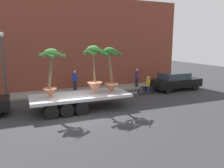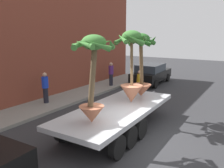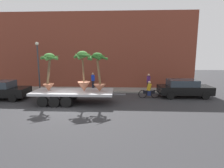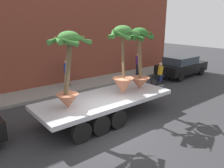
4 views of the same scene
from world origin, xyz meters
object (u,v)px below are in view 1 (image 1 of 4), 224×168
pedestrian_far_left (75,80)px  potted_palm_rear (94,72)px  parked_car (175,81)px  flatbed_trailer (77,98)px  potted_palm_front (51,70)px  cyclist (148,86)px  potted_palm_middle (110,69)px  street_lamp (3,57)px  pedestrian_near_gate (137,77)px

pedestrian_far_left → potted_palm_rear: bearing=-88.8°
parked_car → pedestrian_far_left: pedestrian_far_left is taller
flatbed_trailer → pedestrian_far_left: pedestrian_far_left is taller
flatbed_trailer → potted_palm_front: size_ratio=2.48×
cyclist → parked_car: size_ratio=0.40×
flatbed_trailer → parked_car: 9.91m
cyclist → parked_car: 3.18m
potted_palm_middle → pedestrian_far_left: 5.52m
flatbed_trailer → parked_car: (9.59, 2.49, 0.05)m
cyclist → street_lamp: bearing=168.7°
cyclist → potted_palm_middle: bearing=-153.7°
pedestrian_near_gate → parked_car: bearing=-34.5°
flatbed_trailer → pedestrian_near_gate: 8.08m
potted_palm_rear → pedestrian_far_left: 5.45m
parked_car → pedestrian_near_gate: pedestrian_near_gate is taller
parked_car → potted_palm_rear: bearing=-162.7°
potted_palm_middle → pedestrian_near_gate: size_ratio=1.74×
potted_palm_rear → potted_palm_middle: 1.15m
potted_palm_front → street_lamp: 5.13m
pedestrian_near_gate → potted_palm_front: bearing=-151.1°
flatbed_trailer → street_lamp: (-4.32, 4.16, 2.45)m
flatbed_trailer → potted_palm_rear: potted_palm_rear is taller
parked_car → pedestrian_far_left: size_ratio=2.70×
pedestrian_far_left → cyclist: bearing=-29.8°
flatbed_trailer → potted_palm_middle: potted_palm_middle is taller
potted_palm_middle → potted_palm_front: potted_palm_middle is taller
street_lamp → pedestrian_far_left: bearing=10.2°
pedestrian_far_left → street_lamp: 5.85m
potted_palm_middle → pedestrian_far_left: potted_palm_middle is taller
potted_palm_rear → pedestrian_near_gate: bearing=39.5°
potted_palm_rear → street_lamp: 6.99m
potted_palm_middle → pedestrian_far_left: size_ratio=1.74×
potted_palm_front → parked_car: size_ratio=0.63×
potted_palm_rear → flatbed_trailer: bearing=172.4°
flatbed_trailer → potted_palm_middle: (2.27, -0.05, 1.74)m
potted_palm_rear → pedestrian_near_gate: size_ratio=1.81×
flatbed_trailer → street_lamp: 6.48m
flatbed_trailer → pedestrian_far_left: (1.02, 5.12, 0.27)m
pedestrian_far_left → parked_car: bearing=-17.1°
parked_car → street_lamp: bearing=173.2°
potted_palm_rear → cyclist: 6.00m
potted_palm_middle → street_lamp: (-6.59, 4.21, 0.71)m
potted_palm_rear → parked_car: 9.00m
potted_palm_rear → cyclist: potted_palm_rear is taller
potted_palm_front → pedestrian_far_left: (2.55, 5.22, -1.58)m
cyclist → potted_palm_front: bearing=-165.1°
flatbed_trailer → potted_palm_rear: 1.99m
flatbed_trailer → potted_palm_middle: 2.86m
potted_palm_rear → street_lamp: bearing=141.7°
parked_car → pedestrian_far_left: bearing=162.9°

